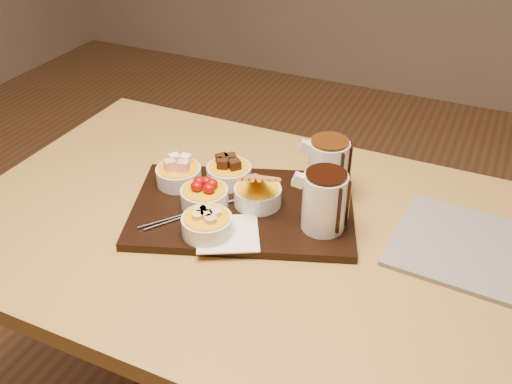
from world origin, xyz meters
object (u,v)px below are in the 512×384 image
at_px(pitcher_dark_chocolate, 324,202).
at_px(newspaper, 478,251).
at_px(pitcher_milk_chocolate, 328,167).
at_px(dining_table, 247,260).
at_px(bowl_strawberries, 205,197).
at_px(serving_board, 243,209).

height_order(pitcher_dark_chocolate, newspaper, pitcher_dark_chocolate).
xyz_separation_m(pitcher_dark_chocolate, pitcher_milk_chocolate, (-0.04, 0.13, 0.00)).
distance_m(dining_table, pitcher_dark_chocolate, 0.24).
bearing_deg(bowl_strawberries, pitcher_dark_chocolate, 7.46).
height_order(bowl_strawberries, pitcher_milk_chocolate, pitcher_milk_chocolate).
distance_m(serving_board, pitcher_dark_chocolate, 0.19).
bearing_deg(pitcher_dark_chocolate, dining_table, 171.73).
xyz_separation_m(dining_table, newspaper, (0.45, 0.10, 0.10)).
xyz_separation_m(pitcher_milk_chocolate, newspaper, (0.33, -0.06, -0.07)).
bearing_deg(pitcher_milk_chocolate, bowl_strawberries, -163.61).
height_order(dining_table, pitcher_dark_chocolate, pitcher_dark_chocolate).
distance_m(bowl_strawberries, pitcher_dark_chocolate, 0.25).
distance_m(pitcher_milk_chocolate, newspaper, 0.34).
bearing_deg(pitcher_milk_chocolate, pitcher_dark_chocolate, -94.40).
xyz_separation_m(bowl_strawberries, newspaper, (0.54, 0.10, -0.03)).
xyz_separation_m(pitcher_dark_chocolate, newspaper, (0.29, 0.07, -0.07)).
bearing_deg(serving_board, pitcher_milk_chocolate, 21.80).
distance_m(serving_board, newspaper, 0.47).
relative_size(serving_board, pitcher_dark_chocolate, 3.87).
distance_m(dining_table, serving_board, 0.11).
xyz_separation_m(bowl_strawberries, pitcher_dark_chocolate, (0.25, 0.03, 0.04)).
bearing_deg(pitcher_milk_chocolate, serving_board, -158.20).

